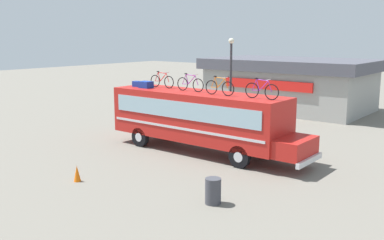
% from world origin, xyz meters
% --- Properties ---
extents(ground_plane, '(120.00, 120.00, 0.00)m').
position_xyz_m(ground_plane, '(0.00, 0.00, 0.00)').
color(ground_plane, slate).
extents(bus, '(11.07, 2.56, 3.08)m').
position_xyz_m(bus, '(0.21, 0.00, 1.82)').
color(bus, red).
rests_on(bus, ground).
extents(luggage_bag_1, '(0.69, 0.35, 0.31)m').
position_xyz_m(luggage_bag_1, '(-3.97, -0.20, 3.24)').
color(luggage_bag_1, '#193899').
rests_on(luggage_bag_1, bus).
extents(luggage_bag_2, '(0.67, 0.54, 0.36)m').
position_xyz_m(luggage_bag_2, '(-3.27, -0.33, 3.27)').
color(luggage_bag_2, '#193899').
rests_on(luggage_bag_2, bus).
extents(rooftop_bicycle_1, '(1.69, 0.44, 0.89)m').
position_xyz_m(rooftop_bicycle_1, '(-2.68, 0.32, 3.46)').
color(rooftop_bicycle_1, black).
rests_on(rooftop_bicycle_1, bus).
extents(rooftop_bicycle_2, '(1.71, 0.44, 0.91)m').
position_xyz_m(rooftop_bicycle_2, '(-0.47, 0.03, 3.47)').
color(rooftop_bicycle_2, black).
rests_on(rooftop_bicycle_2, bus).
extents(rooftop_bicycle_3, '(1.65, 0.44, 0.92)m').
position_xyz_m(rooftop_bicycle_3, '(1.58, -0.29, 3.47)').
color(rooftop_bicycle_3, black).
rests_on(rooftop_bicycle_3, bus).
extents(rooftop_bicycle_4, '(1.71, 0.44, 0.94)m').
position_xyz_m(rooftop_bicycle_4, '(3.80, -0.19, 3.47)').
color(rooftop_bicycle_4, black).
rests_on(rooftop_bicycle_4, bus).
extents(roadside_building, '(12.99, 7.98, 4.06)m').
position_xyz_m(roadside_building, '(-2.39, 15.29, 2.09)').
color(roadside_building, '#9E9E99').
rests_on(roadside_building, ground).
extents(trash_bin, '(0.57, 0.57, 0.94)m').
position_xyz_m(trash_bin, '(4.90, -5.36, 0.47)').
color(trash_bin, '#3F3F47').
rests_on(trash_bin, ground).
extents(traffic_cone, '(0.29, 0.29, 0.67)m').
position_xyz_m(traffic_cone, '(-0.88, -6.85, 0.34)').
color(traffic_cone, orange).
rests_on(traffic_cone, ground).
extents(street_lamp, '(0.33, 0.33, 5.75)m').
position_xyz_m(street_lamp, '(-0.85, 4.34, 3.45)').
color(street_lamp, '#38383D').
rests_on(street_lamp, ground).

